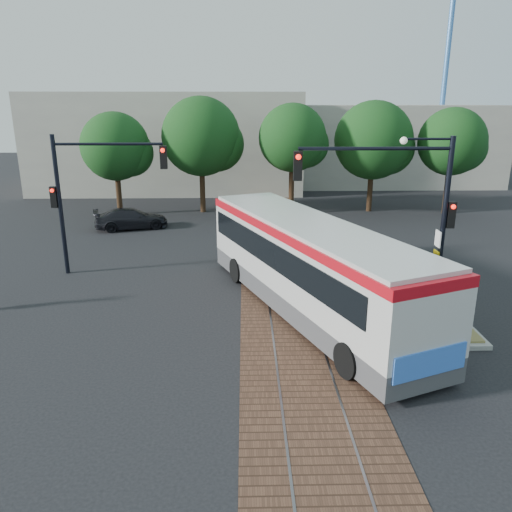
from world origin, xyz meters
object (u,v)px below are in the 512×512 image
(signal_pole_main, at_px, (410,199))
(traffic_island, at_px, (427,306))
(city_bus, at_px, (308,262))
(signal_pole_left, at_px, (85,186))
(parked_car, at_px, (131,218))

(signal_pole_main, bearing_deg, traffic_island, -5.36)
(city_bus, distance_m, signal_pole_left, 10.20)
(traffic_island, xyz_separation_m, signal_pole_main, (-0.96, 0.09, 3.83))
(traffic_island, distance_m, signal_pole_left, 14.50)
(signal_pole_main, distance_m, parked_car, 18.16)
(traffic_island, relative_size, parked_car, 1.22)
(city_bus, xyz_separation_m, parked_car, (-9.00, 12.54, -1.22))
(signal_pole_left, xyz_separation_m, parked_car, (-0.04, 8.11, -3.25))
(city_bus, bearing_deg, signal_pole_main, -28.66)
(city_bus, height_order, signal_pole_main, signal_pole_main)
(traffic_island, relative_size, signal_pole_main, 0.87)
(city_bus, distance_m, signal_pole_main, 4.02)
(city_bus, height_order, parked_car, city_bus)
(signal_pole_main, height_order, signal_pole_left, signal_pole_main)
(signal_pole_left, bearing_deg, parked_car, 90.25)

